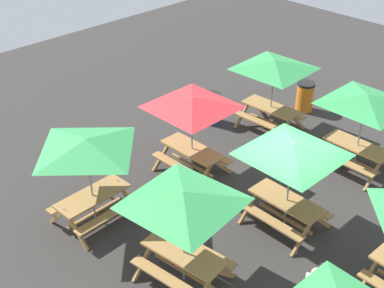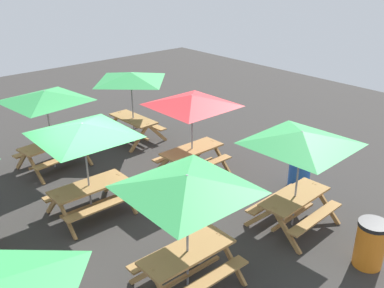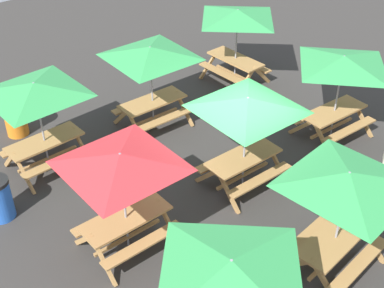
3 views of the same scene
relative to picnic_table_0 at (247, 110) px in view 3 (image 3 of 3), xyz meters
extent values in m
plane|color=#33302D|center=(-0.19, 0.21, -1.99)|extent=(29.56, 29.56, 0.00)
cube|color=#A87A44|center=(0.00, 0.00, -1.25)|extent=(1.81, 0.71, 0.05)
cube|color=#A87A44|center=(0.00, -0.55, -1.54)|extent=(1.80, 0.27, 0.04)
cube|color=#A87A44|center=(0.00, 0.55, -1.54)|extent=(1.80, 0.27, 0.04)
cube|color=#A87A44|center=(-0.78, -0.36, -1.62)|extent=(0.07, 0.80, 0.81)
cube|color=#A87A44|center=(-0.78, 0.37, -1.62)|extent=(0.07, 0.80, 0.81)
cube|color=#A87A44|center=(0.78, -0.37, -1.62)|extent=(0.07, 0.80, 0.81)
cube|color=#A87A44|center=(0.78, 0.36, -1.62)|extent=(0.07, 0.80, 0.81)
cube|color=#A87A44|center=(0.00, 0.00, -1.77)|extent=(1.56, 0.08, 0.06)
cylinder|color=gray|center=(0.00, 0.00, -0.84)|extent=(0.04, 0.04, 2.30)
pyramid|color=green|center=(0.00, 0.00, 0.17)|extent=(2.83, 2.83, 0.28)
cube|color=#A87A44|center=(-0.41, -2.93, -1.25)|extent=(1.87, 0.91, 0.05)
cube|color=#A87A44|center=(-0.34, -3.47, -1.54)|extent=(1.82, 0.48, 0.04)
cube|color=#A87A44|center=(-0.48, -2.38, -1.54)|extent=(1.82, 0.48, 0.04)
cube|color=#A87A44|center=(-1.14, -3.38, -1.62)|extent=(0.16, 0.80, 0.81)
cube|color=#A87A44|center=(-1.23, -2.66, -1.62)|extent=(0.16, 0.80, 0.81)
cube|color=#A87A44|center=(0.41, -3.19, -1.62)|extent=(0.16, 0.80, 0.81)
cube|color=#A87A44|center=(0.32, -2.47, -1.62)|extent=(0.16, 0.80, 0.81)
cube|color=#A87A44|center=(-0.41, -2.93, -1.77)|extent=(1.56, 0.26, 0.06)
cylinder|color=gray|center=(-0.41, -2.93, -0.84)|extent=(0.04, 0.04, 2.30)
pyramid|color=green|center=(-0.41, -2.93, 0.17)|extent=(2.81, 2.81, 0.28)
cube|color=#A87A44|center=(-3.17, 0.00, -1.25)|extent=(1.81, 0.72, 0.05)
cube|color=#A87A44|center=(-3.16, -0.55, -1.54)|extent=(1.80, 0.28, 0.04)
cube|color=#A87A44|center=(-3.18, 0.55, -1.54)|extent=(1.80, 0.28, 0.04)
cube|color=#A87A44|center=(-3.94, -0.37, -1.62)|extent=(0.07, 0.80, 0.81)
cube|color=#A87A44|center=(-3.95, 0.36, -1.62)|extent=(0.07, 0.80, 0.81)
cube|color=#A87A44|center=(-2.38, -0.35, -1.62)|extent=(0.07, 0.80, 0.81)
cube|color=#A87A44|center=(-2.39, 0.38, -1.62)|extent=(0.07, 0.80, 0.81)
cube|color=#A87A44|center=(-3.17, 0.00, -1.77)|extent=(1.56, 0.09, 0.06)
cylinder|color=gray|center=(-3.17, 0.00, -0.84)|extent=(0.04, 0.04, 2.30)
pyramid|color=red|center=(-3.17, 0.00, 0.17)|extent=(2.83, 2.83, 0.28)
cube|color=#A87A44|center=(3.28, 3.83, -1.25)|extent=(0.78, 1.83, 0.05)
cube|color=#A87A44|center=(3.83, 3.85, -1.54)|extent=(0.34, 1.81, 0.04)
cube|color=#A87A44|center=(2.73, 3.80, -1.54)|extent=(0.34, 1.81, 0.04)
cube|color=#A87A44|center=(3.68, 3.07, -1.62)|extent=(0.80, 0.10, 0.81)
cube|color=#A87A44|center=(2.95, 3.03, -1.62)|extent=(0.80, 0.10, 0.81)
cube|color=#A87A44|center=(3.61, 4.62, -1.62)|extent=(0.80, 0.10, 0.81)
cube|color=#A87A44|center=(2.88, 4.59, -1.62)|extent=(0.80, 0.10, 0.81)
cube|color=#A87A44|center=(3.28, 3.83, -1.77)|extent=(0.14, 1.56, 0.06)
cylinder|color=gray|center=(3.28, 3.83, -0.84)|extent=(0.04, 0.04, 2.30)
pyramid|color=green|center=(3.28, 3.83, 0.17)|extent=(2.09, 2.09, 0.28)
pyramid|color=green|center=(-3.33, -3.13, 0.17)|extent=(2.07, 2.07, 0.28)
cube|color=#A87A44|center=(-0.15, 3.35, -1.25)|extent=(1.81, 0.72, 0.05)
cube|color=#A87A44|center=(-0.15, 2.80, -1.54)|extent=(1.80, 0.28, 0.04)
cube|color=#A87A44|center=(-0.14, 3.90, -1.54)|extent=(1.80, 0.28, 0.04)
cube|color=#A87A44|center=(-0.93, 2.99, -1.62)|extent=(0.07, 0.80, 0.81)
cube|color=#A87A44|center=(-0.92, 3.72, -1.62)|extent=(0.07, 0.80, 0.81)
cube|color=#A87A44|center=(0.63, 2.97, -1.62)|extent=(0.07, 0.80, 0.81)
cube|color=#A87A44|center=(0.64, 3.70, -1.62)|extent=(0.07, 0.80, 0.81)
cube|color=#A87A44|center=(-0.15, 3.35, -1.77)|extent=(1.56, 0.09, 0.06)
cylinder|color=gray|center=(-0.15, 3.35, -0.84)|extent=(0.04, 0.04, 2.30)
pyramid|color=green|center=(-0.15, 3.35, 0.17)|extent=(2.83, 2.83, 0.28)
cube|color=#A87A44|center=(-3.21, 3.44, -1.25)|extent=(1.83, 0.78, 0.05)
cube|color=#A87A44|center=(-3.19, 2.89, -1.54)|extent=(1.81, 0.34, 0.04)
cube|color=#A87A44|center=(-3.23, 3.99, -1.54)|extent=(1.81, 0.34, 0.04)
cube|color=#A87A44|center=(-3.97, 3.04, -1.62)|extent=(0.10, 0.80, 0.81)
cube|color=#A87A44|center=(-4.01, 3.77, -1.62)|extent=(0.10, 0.80, 0.81)
cube|color=#A87A44|center=(-2.41, 3.11, -1.62)|extent=(0.10, 0.80, 0.81)
cube|color=#A87A44|center=(-2.45, 3.83, -1.62)|extent=(0.10, 0.80, 0.81)
cube|color=#A87A44|center=(-3.21, 3.44, -1.77)|extent=(1.56, 0.14, 0.06)
cylinder|color=gray|center=(-3.21, 3.44, -0.84)|extent=(0.04, 0.04, 2.30)
pyramid|color=green|center=(-3.21, 3.44, 0.17)|extent=(2.83, 2.83, 0.28)
cube|color=#A87A44|center=(3.20, 0.00, -1.25)|extent=(1.82, 0.76, 0.05)
cube|color=#A87A44|center=(3.18, -0.55, -1.54)|extent=(1.81, 0.32, 0.04)
cube|color=#A87A44|center=(3.22, 0.55, -1.54)|extent=(1.81, 0.32, 0.04)
cube|color=#A87A44|center=(2.41, -0.34, -1.62)|extent=(0.09, 0.80, 0.81)
cube|color=#A87A44|center=(2.43, 0.39, -1.62)|extent=(0.09, 0.80, 0.81)
cube|color=#A87A44|center=(3.97, -0.39, -1.62)|extent=(0.09, 0.80, 0.81)
cube|color=#A87A44|center=(3.99, 0.33, -1.62)|extent=(0.09, 0.80, 0.81)
cube|color=#A87A44|center=(3.20, 0.00, -1.77)|extent=(1.56, 0.13, 0.06)
cylinder|color=gray|center=(3.20, 0.00, -0.84)|extent=(0.04, 0.04, 2.30)
pyramid|color=green|center=(3.20, 0.00, 0.17)|extent=(2.07, 2.07, 0.28)
cylinder|color=orange|center=(-3.19, 5.25, -1.54)|extent=(0.56, 0.56, 0.90)
cylinder|color=black|center=(-3.19, 5.25, -1.05)|extent=(0.59, 0.59, 0.08)
cube|color=#2D334C|center=(2.24, -2.22, -1.56)|extent=(0.33, 0.30, 0.85)
camera|label=1|loc=(5.55, -8.51, 6.38)|focal=50.00mm
camera|label=2|loc=(3.91, 8.13, 3.59)|focal=40.00mm
camera|label=3|loc=(-7.01, -6.81, 5.92)|focal=50.00mm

